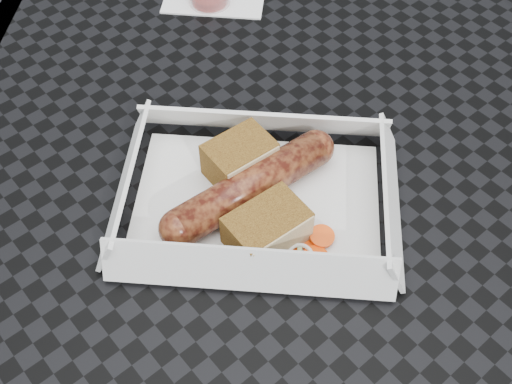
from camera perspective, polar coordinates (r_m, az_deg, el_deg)
patio_table at (r=0.71m, az=6.16°, el=1.61°), size 0.80×0.80×0.74m
food_tray at (r=0.58m, az=0.08°, el=-0.92°), size 0.22×0.15×0.00m
bratwurst at (r=0.57m, az=-0.49°, el=0.50°), size 0.15×0.14×0.03m
bread_near at (r=0.59m, az=-1.47°, el=2.98°), size 0.07×0.07×0.04m
bread_far at (r=0.54m, az=0.97°, el=-3.22°), size 0.08×0.08×0.03m
veg_garnish at (r=0.55m, az=4.45°, el=-5.04°), size 0.03×0.03×0.00m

